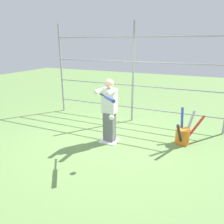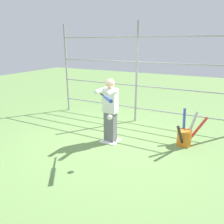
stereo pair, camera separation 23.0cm
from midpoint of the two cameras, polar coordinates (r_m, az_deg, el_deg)
The scene contains 7 objects.
ground_plane at distance 5.28m, azimuth 0.84°, elevation -7.57°, with size 24.00×24.00×0.00m, color #608447.
home_plate at distance 5.27m, azimuth 0.84°, elevation -7.47°, with size 0.40×0.40×0.02m.
fence_backstop at distance 6.30m, azimuth 7.51°, elevation 9.82°, with size 5.04×0.06×2.81m.
batter at distance 4.97m, azimuth 0.80°, elevation 0.79°, with size 0.38×0.52×1.49m.
baseball_bat_swinging at distance 3.99m, azimuth 0.28°, elevation 3.63°, with size 0.64×0.74×0.14m.
softball_in_flight at distance 4.01m, azimuth 1.05°, elevation -1.39°, with size 0.10×0.10×0.10m.
bat_bucket at distance 5.30m, azimuth 19.72°, elevation -5.90°, with size 0.61×0.95×0.82m.
Camera 2 is at (-2.23, 4.22, 2.26)m, focal length 35.00 mm.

